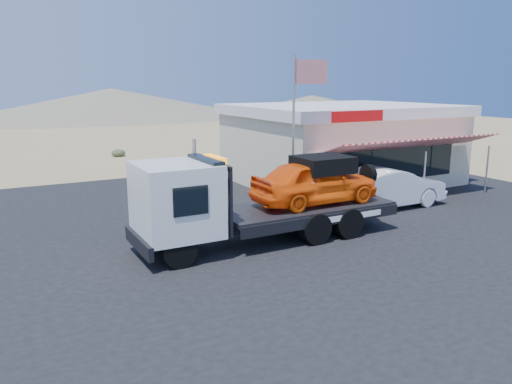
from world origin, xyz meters
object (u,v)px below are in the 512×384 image
Objects in this scene: jerky_store at (341,143)px; flagpole at (299,117)px; tow_truck at (263,194)px; white_sedan at (388,188)px.

flagpole is at bearing -141.21° from jerky_store.
tow_truck is 1.44× the size of flagpole.
white_sedan is 0.48× the size of jerky_store.
white_sedan is at bearing 11.88° from tow_truck.
flagpole reaches higher than white_sedan.
jerky_store is at bearing -18.39° from white_sedan.
white_sedan is (6.64, 1.40, -0.71)m from tow_truck.
white_sedan is at bearing -108.29° from jerky_store.
flagpole is at bearing 74.58° from white_sedan.
tow_truck is 6.83m from white_sedan.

